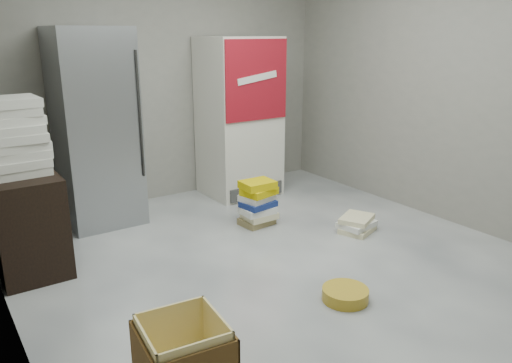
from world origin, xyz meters
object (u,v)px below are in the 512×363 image
object	(u,v)px
phonebook_stack_main	(258,203)
cardboard_box	(184,358)
steel_fridge	(95,128)
coke_cooler	(239,117)
wood_shelf	(26,222)

from	to	relation	value
phonebook_stack_main	cardboard_box	size ratio (longest dim) A/B	0.91
steel_fridge	phonebook_stack_main	xyz separation A→B (m)	(1.23, -1.00, -0.72)
coke_cooler	wood_shelf	distance (m)	2.63
steel_fridge	wood_shelf	distance (m)	1.23
coke_cooler	cardboard_box	distance (m)	3.47
coke_cooler	cardboard_box	size ratio (longest dim) A/B	3.56
phonebook_stack_main	cardboard_box	bearing A→B (deg)	-141.10
steel_fridge	wood_shelf	world-z (taller)	steel_fridge
phonebook_stack_main	cardboard_box	distance (m)	2.37
coke_cooler	phonebook_stack_main	distance (m)	1.27
coke_cooler	wood_shelf	bearing A→B (deg)	-163.72
coke_cooler	phonebook_stack_main	world-z (taller)	coke_cooler
wood_shelf	cardboard_box	xyz separation A→B (m)	(0.41, -1.96, -0.25)
steel_fridge	wood_shelf	size ratio (longest dim) A/B	2.37
steel_fridge	phonebook_stack_main	distance (m)	1.74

